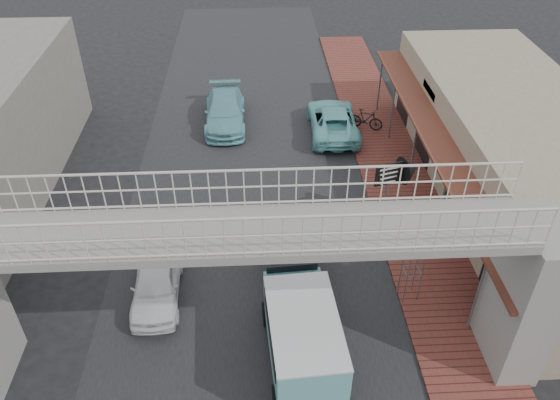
{
  "coord_description": "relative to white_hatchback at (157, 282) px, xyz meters",
  "views": [
    {
      "loc": [
        0.34,
        -14.22,
        13.73
      ],
      "look_at": [
        1.15,
        1.78,
        1.8
      ],
      "focal_mm": 35.0,
      "sensor_mm": 36.0,
      "label": 1
    }
  ],
  "objects": [
    {
      "name": "sidewalk",
      "position": [
        9.63,
        4.05,
        -0.6
      ],
      "size": [
        3.0,
        40.0,
        0.1
      ],
      "primitive_type": "cube",
      "color": "brown",
      "rests_on": "ground"
    },
    {
      "name": "road_strip",
      "position": [
        3.13,
        1.05,
        -0.65
      ],
      "size": [
        10.0,
        60.0,
        0.01
      ],
      "primitive_type": "cube",
      "color": "black",
      "rests_on": "ground"
    },
    {
      "name": "white_hatchback",
      "position": [
        0.0,
        0.0,
        0.0
      ],
      "size": [
        1.67,
        3.88,
        1.3
      ],
      "primitive_type": "imported",
      "rotation": [
        0.0,
        0.0,
        0.03
      ],
      "color": "white",
      "rests_on": "ground"
    },
    {
      "name": "dark_sedan",
      "position": [
        4.57,
        1.19,
        0.03
      ],
      "size": [
        1.55,
        4.16,
        1.36
      ],
      "primitive_type": "imported",
      "rotation": [
        0.0,
        0.0,
        0.03
      ],
      "color": "black",
      "rests_on": "ground"
    },
    {
      "name": "motorcycle_far",
      "position": [
        9.01,
        10.97,
        -0.03
      ],
      "size": [
        1.8,
        1.15,
        1.05
      ],
      "primitive_type": "imported",
      "rotation": [
        0.0,
        0.0,
        1.16
      ],
      "color": "black",
      "rests_on": "sidewalk"
    },
    {
      "name": "ground",
      "position": [
        3.13,
        1.05,
        -0.65
      ],
      "size": [
        120.0,
        120.0,
        0.0
      ],
      "primitive_type": "plane",
      "color": "black",
      "rests_on": "ground"
    },
    {
      "name": "angkot_van",
      "position": [
        4.64,
        -2.93,
        0.71
      ],
      "size": [
        2.28,
        4.51,
        2.15
      ],
      "rotation": [
        0.0,
        0.0,
        0.07
      ],
      "color": "black",
      "rests_on": "ground"
    },
    {
      "name": "motorcycle_near",
      "position": [
        9.84,
        3.57,
        -0.12
      ],
      "size": [
        1.65,
        0.61,
        0.86
      ],
      "primitive_type": "imported",
      "rotation": [
        0.0,
        0.0,
        1.55
      ],
      "color": "black",
      "rests_on": "sidewalk"
    },
    {
      "name": "street_clock",
      "position": [
        8.43,
        -0.51,
        1.73
      ],
      "size": [
        0.69,
        0.59,
        2.75
      ],
      "rotation": [
        0.0,
        0.0,
        0.12
      ],
      "color": "#59595B",
      "rests_on": "sidewalk"
    },
    {
      "name": "arrow_sign",
      "position": [
        9.05,
        3.43,
        1.87
      ],
      "size": [
        1.81,
        1.21,
        3.0
      ],
      "rotation": [
        0.0,
        0.0,
        0.29
      ],
      "color": "#59595B",
      "rests_on": "sidewalk"
    },
    {
      "name": "angkot_far",
      "position": [
        1.93,
        12.01,
        0.06
      ],
      "size": [
        2.1,
        4.97,
        1.43
      ],
      "primitive_type": "imported",
      "rotation": [
        0.0,
        0.0,
        0.02
      ],
      "color": "#70B9C2",
      "rests_on": "ground"
    },
    {
      "name": "shophouse_row",
      "position": [
        14.1,
        5.05,
        1.36
      ],
      "size": [
        7.2,
        18.0,
        4.0
      ],
      "color": "gray",
      "rests_on": "ground"
    },
    {
      "name": "footbridge",
      "position": [
        3.13,
        -2.95,
        2.53
      ],
      "size": [
        16.4,
        2.4,
        6.34
      ],
      "color": "gray",
      "rests_on": "ground"
    },
    {
      "name": "angkot_curb",
      "position": [
        7.33,
        10.86,
        0.04
      ],
      "size": [
        2.38,
        5.0,
        1.38
      ],
      "primitive_type": "imported",
      "rotation": [
        0.0,
        0.0,
        3.12
      ],
      "color": "#74C7CA",
      "rests_on": "ground"
    }
  ]
}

